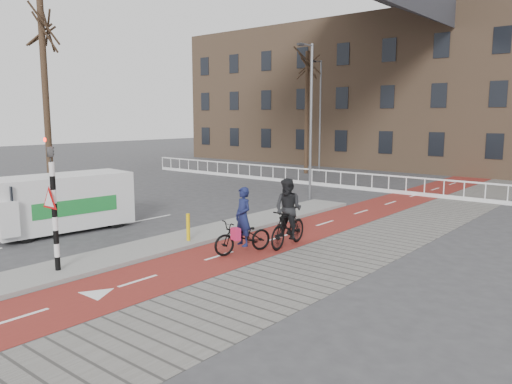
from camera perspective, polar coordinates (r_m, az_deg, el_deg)
The scene contains 15 objects.
ground at distance 15.00m, azimuth -13.78°, elevation -7.74°, with size 120.00×120.00×0.00m, color #38383A.
bike_lane at distance 21.51m, azimuth 10.68°, elevation -2.65°, with size 2.50×60.00×0.01m, color maroon.
sidewalk at distance 20.34m, azimuth 17.61°, elevation -3.56°, with size 3.00×60.00×0.01m, color slate.
curb_island at distance 18.04m, azimuth -4.89°, elevation -4.54°, with size 1.80×16.00×0.12m, color gray.
traffic_signal at distance 14.01m, azimuth -22.18°, elevation -0.94°, with size 0.80×0.80×3.68m.
bollard at distance 16.53m, azimuth -7.76°, elevation -4.00°, with size 0.12×0.12×0.90m, color #DCB40C.
cyclist_near at distance 15.26m, azimuth -1.49°, elevation -4.51°, with size 1.25×2.09×2.04m.
cyclist_far at distance 16.02m, azimuth 3.70°, elevation -3.06°, with size 1.03×2.14×2.20m.
van at distance 19.46m, azimuth -21.32°, elevation -1.05°, with size 2.44×4.99×2.07m.
railing at distance 30.70m, azimuth 6.40°, elevation 1.38°, with size 28.00×0.10×0.99m.
townhouse_row at distance 43.23m, azimuth 20.15°, elevation 12.98°, with size 46.00×10.00×15.90m.
tree_left at distance 26.99m, azimuth -22.87°, elevation 9.46°, with size 0.32×0.32×9.72m, color #2F2115.
tree_mid at distance 36.73m, azimuth 5.82°, elevation 8.94°, with size 0.30×0.30×8.75m, color #2F2115.
streetlight_near at distance 25.01m, azimuth 6.30°, elevation 7.81°, with size 0.12×0.12×7.64m, color slate.
streetlight_left at distance 37.70m, azimuth 7.34°, elevation 8.48°, with size 0.12×0.12×8.19m, color slate.
Camera 1 is at (11.61, -8.52, 4.17)m, focal length 35.00 mm.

